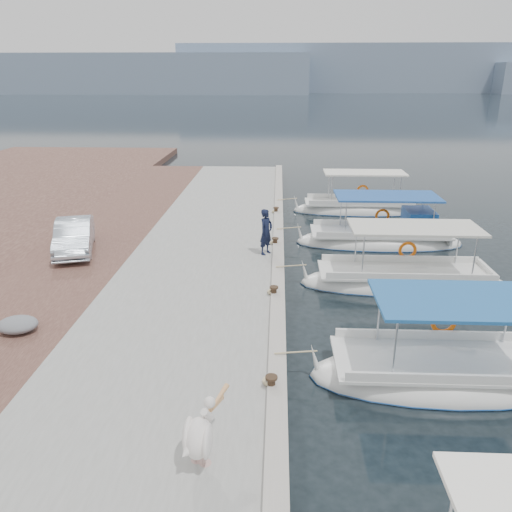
{
  "coord_description": "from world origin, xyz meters",
  "views": [
    {
      "loc": [
        -0.27,
        -13.03,
        7.19
      ],
      "look_at": [
        -1.0,
        3.28,
        1.2
      ],
      "focal_mm": 35.0,
      "sensor_mm": 36.0,
      "label": 1
    }
  ],
  "objects": [
    {
      "name": "tarp_bundle",
      "position": [
        -7.37,
        -1.13,
        0.7
      ],
      "size": [
        1.1,
        0.9,
        0.4
      ],
      "primitive_type": "ellipsoid",
      "color": "slate",
      "rests_on": "cobblestone_strip"
    },
    {
      "name": "concrete_quay",
      "position": [
        -3.0,
        5.0,
        0.25
      ],
      "size": [
        6.0,
        40.0,
        0.5
      ],
      "primitive_type": "cube",
      "color": "gray",
      "rests_on": "ground"
    },
    {
      "name": "parked_car",
      "position": [
        -8.32,
        5.44,
        1.13
      ],
      "size": [
        2.4,
        4.08,
        1.27
      ],
      "primitive_type": "imported",
      "rotation": [
        0.0,
        0.0,
        0.29
      ],
      "color": "silver",
      "rests_on": "cobblestone_strip"
    },
    {
      "name": "fishing_caique_d",
      "position": [
        4.38,
        8.36,
        0.19
      ],
      "size": [
        7.38,
        2.37,
        2.83
      ],
      "color": "silver",
      "rests_on": "ground"
    },
    {
      "name": "quay_curb",
      "position": [
        -0.22,
        5.0,
        0.56
      ],
      "size": [
        0.44,
        40.0,
        0.12
      ],
      "primitive_type": "cube",
      "color": "#A19A8F",
      "rests_on": "concrete_quay"
    },
    {
      "name": "fishing_caique_c",
      "position": [
        4.3,
        3.68,
        0.12
      ],
      "size": [
        7.42,
        2.21,
        2.83
      ],
      "color": "silver",
      "rests_on": "ground"
    },
    {
      "name": "pelican",
      "position": [
        -1.61,
        -5.81,
        1.1
      ],
      "size": [
        0.88,
        1.48,
        1.16
      ],
      "color": "tan",
      "rests_on": "concrete_quay"
    },
    {
      "name": "distant_hills",
      "position": [
        29.61,
        201.49,
        7.61
      ],
      "size": [
        330.0,
        60.0,
        18.0
      ],
      "color": "gray",
      "rests_on": "ground"
    },
    {
      "name": "cobblestone_strip",
      "position": [
        -8.0,
        5.0,
        0.25
      ],
      "size": [
        4.0,
        40.0,
        0.5
      ],
      "primitive_type": "cube",
      "color": "#4F3029",
      "rests_on": "ground"
    },
    {
      "name": "fishing_caique_b",
      "position": [
        3.87,
        -2.23,
        0.12
      ],
      "size": [
        6.57,
        2.53,
        2.83
      ],
      "color": "silver",
      "rests_on": "ground"
    },
    {
      "name": "fisherman",
      "position": [
        -0.7,
        5.48,
        1.4
      ],
      "size": [
        0.73,
        0.79,
        1.8
      ],
      "primitive_type": "imported",
      "rotation": [
        0.0,
        0.0,
        0.97
      ],
      "color": "black",
      "rests_on": "concrete_quay"
    },
    {
      "name": "mooring_bollards",
      "position": [
        -0.35,
        1.5,
        0.69
      ],
      "size": [
        0.28,
        20.28,
        0.33
      ],
      "color": "black",
      "rests_on": "concrete_quay"
    },
    {
      "name": "ground",
      "position": [
        0.0,
        0.0,
        0.0
      ],
      "size": [
        400.0,
        400.0,
        0.0
      ],
      "primitive_type": "plane",
      "color": "black",
      "rests_on": "ground"
    },
    {
      "name": "fishing_caique_e",
      "position": [
        4.19,
        13.8,
        0.13
      ],
      "size": [
        7.2,
        2.01,
        2.83
      ],
      "color": "silver",
      "rests_on": "ground"
    }
  ]
}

